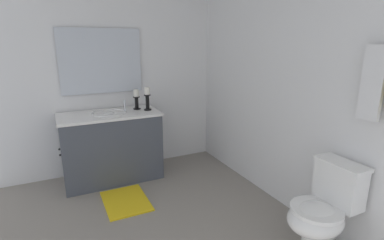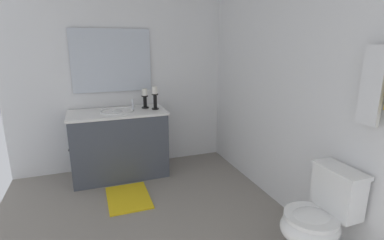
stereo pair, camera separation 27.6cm
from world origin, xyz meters
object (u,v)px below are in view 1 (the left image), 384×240
Objects in this scene: toilet at (322,212)px; bath_mat at (126,201)px; candle_holder_short at (136,99)px; sink_basin at (109,116)px; candle_holder_tall at (147,98)px; vanity_cabinet at (112,146)px; towel_near_vanity at (372,83)px; mirror at (101,61)px.

toilet is 1.25× the size of bath_mat.
candle_holder_short reaches higher than bath_mat.
sink_basin is 0.54× the size of toilet.
candle_holder_short is (-0.11, -0.11, -0.02)m from candle_holder_tall.
candle_holder_tall is (0.03, 0.46, 0.56)m from vanity_cabinet.
bath_mat is at bearing 0.00° from vanity_cabinet.
candle_holder_short is 0.47× the size of towel_near_vanity.
mirror is 1.87× the size of towel_near_vanity.
mirror reaches higher than candle_holder_tall.
vanity_cabinet is 1.20× the size of mirror.
candle_holder_short is 0.41× the size of bath_mat.
vanity_cabinet is 1.93× the size of bath_mat.
vanity_cabinet is 4.75× the size of candle_holder_short.
toilet is at bearing 21.72° from candle_holder_short.
mirror is 1.29× the size of toilet.
toilet is at bearing 40.05° from bath_mat.
mirror is at bearing -149.99° from towel_near_vanity.
candle_holder_tall is at bearing 44.14° from candle_holder_short.
mirror is (-0.28, 0.00, 1.00)m from vanity_cabinet.
candle_holder_tall is 1.22m from bath_mat.
mirror is at bearing 179.99° from vanity_cabinet.
toilet is at bearing -116.32° from towel_near_vanity.
sink_basin is 0.78× the size of towel_near_vanity.
sink_basin is 0.40m from candle_holder_short.
mirror reaches higher than sink_basin.
toilet is at bearing 20.19° from candle_holder_tall.
vanity_cabinet is 0.37m from sink_basin.
vanity_cabinet is at bearing -94.33° from candle_holder_tall.
candle_holder_short is at bearing -154.74° from towel_near_vanity.
bath_mat is (0.62, 0.00, -0.41)m from vanity_cabinet.
towel_near_vanity reaches higher than bath_mat.
sink_basin is at bearing -149.68° from toilet.
sink_basin is 1.43× the size of candle_holder_tall.
vanity_cabinet is 2.25× the size of towel_near_vanity.
vanity_cabinet is 4.12× the size of candle_holder_tall.
bath_mat is (0.70, -0.35, -0.95)m from candle_holder_short.
bath_mat is (0.91, -0.00, -1.40)m from mirror.
mirror is 2.83m from toilet.
vanity_cabinet is at bearing -180.00° from bath_mat.
bath_mat is (0.59, -0.46, -0.97)m from candle_holder_tall.
sink_basin reaches higher than vanity_cabinet.
bath_mat is (-1.53, -1.41, -1.35)m from towel_near_vanity.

